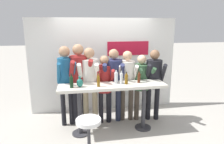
% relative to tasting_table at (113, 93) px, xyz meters
% --- Properties ---
extents(ground_plane, '(40.00, 40.00, 0.00)m').
position_rel_tasting_table_xyz_m(ground_plane, '(0.00, 0.00, -0.86)').
color(ground_plane, '#B2ADA3').
extents(back_wall, '(3.83, 0.12, 2.43)m').
position_rel_tasting_table_xyz_m(back_wall, '(0.01, 1.26, 0.36)').
color(back_wall, silver).
rests_on(back_wall, ground_plane).
extents(tasting_table, '(2.23, 0.50, 1.05)m').
position_rel_tasting_table_xyz_m(tasting_table, '(0.00, 0.00, 0.00)').
color(tasting_table, silver).
rests_on(tasting_table, ground_plane).
extents(bar_stool, '(0.46, 0.46, 0.67)m').
position_rel_tasting_table_xyz_m(bar_stool, '(-0.55, -0.71, -0.41)').
color(bar_stool, '#333338').
rests_on(bar_stool, ground_plane).
extents(person_far_left, '(0.44, 0.58, 1.82)m').
position_rel_tasting_table_xyz_m(person_far_left, '(-0.97, 0.46, 0.29)').
color(person_far_left, black).
rests_on(person_far_left, ground_plane).
extents(person_left, '(0.55, 0.66, 1.86)m').
position_rel_tasting_table_xyz_m(person_left, '(-0.67, 0.48, 0.29)').
color(person_left, black).
rests_on(person_left, ground_plane).
extents(person_center_left, '(0.51, 0.62, 1.78)m').
position_rel_tasting_table_xyz_m(person_center_left, '(-0.44, 0.41, 0.24)').
color(person_center_left, gray).
rests_on(person_center_left, ground_plane).
extents(person_center, '(0.40, 0.50, 1.60)m').
position_rel_tasting_table_xyz_m(person_center, '(-0.11, 0.42, 0.13)').
color(person_center, black).
rests_on(person_center, ground_plane).
extents(person_center_right, '(0.54, 0.63, 1.73)m').
position_rel_tasting_table_xyz_m(person_center_right, '(0.11, 0.47, 0.20)').
color(person_center_right, '#23283D').
rests_on(person_center_right, ground_plane).
extents(person_right, '(0.48, 0.58, 1.68)m').
position_rel_tasting_table_xyz_m(person_right, '(0.43, 0.46, 0.18)').
color(person_right, '#473D33').
rests_on(person_right, ground_plane).
extents(person_far_right, '(0.48, 0.57, 1.59)m').
position_rel_tasting_table_xyz_m(person_far_right, '(0.77, 0.45, 0.11)').
color(person_far_right, '#473D33').
rests_on(person_far_right, ground_plane).
extents(person_rightmost, '(0.49, 0.60, 1.71)m').
position_rel_tasting_table_xyz_m(person_rightmost, '(1.05, 0.38, 0.20)').
color(person_rightmost, black).
rests_on(person_rightmost, ground_plane).
extents(wine_bottle_0, '(0.07, 0.07, 0.26)m').
position_rel_tasting_table_xyz_m(wine_bottle_0, '(0.29, -0.01, 0.31)').
color(wine_bottle_0, brown).
rests_on(wine_bottle_0, tasting_table).
extents(wine_bottle_1, '(0.06, 0.06, 0.29)m').
position_rel_tasting_table_xyz_m(wine_bottle_1, '(-0.30, -0.08, 0.32)').
color(wine_bottle_1, brown).
rests_on(wine_bottle_1, tasting_table).
extents(wine_bottle_2, '(0.07, 0.07, 0.28)m').
position_rel_tasting_table_xyz_m(wine_bottle_2, '(-0.83, -0.06, 0.32)').
color(wine_bottle_2, black).
rests_on(wine_bottle_2, tasting_table).
extents(wine_bottle_3, '(0.06, 0.06, 0.26)m').
position_rel_tasting_table_xyz_m(wine_bottle_3, '(0.58, 0.04, 0.31)').
color(wine_bottle_3, '#4C1E0F').
rests_on(wine_bottle_3, tasting_table).
extents(wine_bottle_4, '(0.08, 0.08, 0.31)m').
position_rel_tasting_table_xyz_m(wine_bottle_4, '(0.09, 0.08, 0.33)').
color(wine_bottle_4, '#B7BCC1').
rests_on(wine_bottle_4, tasting_table).
extents(wine_bottle_5, '(0.07, 0.07, 0.30)m').
position_rel_tasting_table_xyz_m(wine_bottle_5, '(0.19, 0.03, 0.33)').
color(wine_bottle_5, '#B7BCC1').
rests_on(wine_bottle_5, tasting_table).
extents(decorative_vase, '(0.13, 0.13, 0.22)m').
position_rel_tasting_table_xyz_m(decorative_vase, '(-0.67, -0.04, 0.28)').
color(decorative_vase, '#1E665B').
rests_on(decorative_vase, tasting_table).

